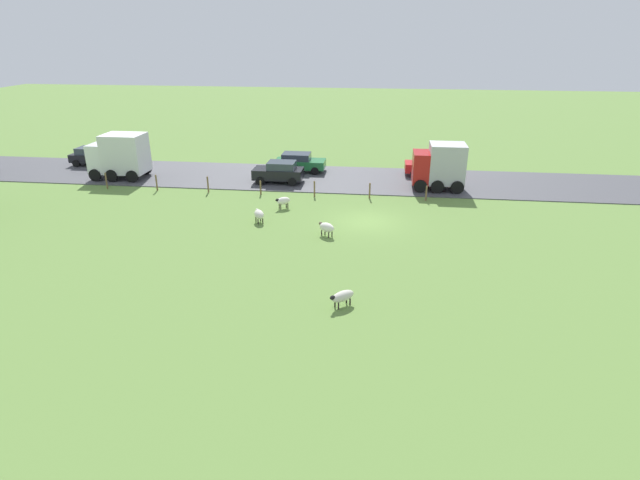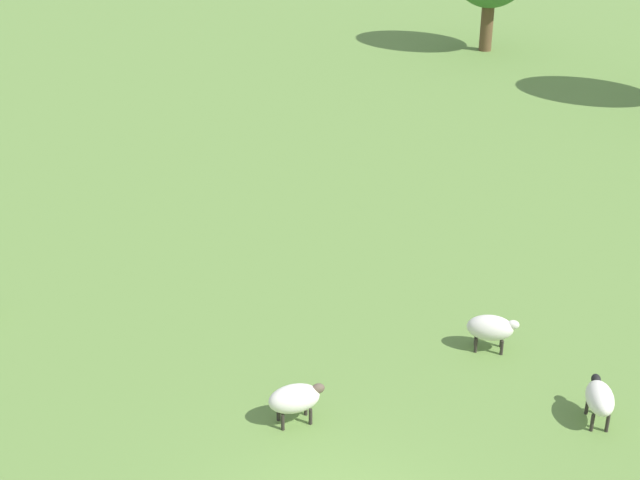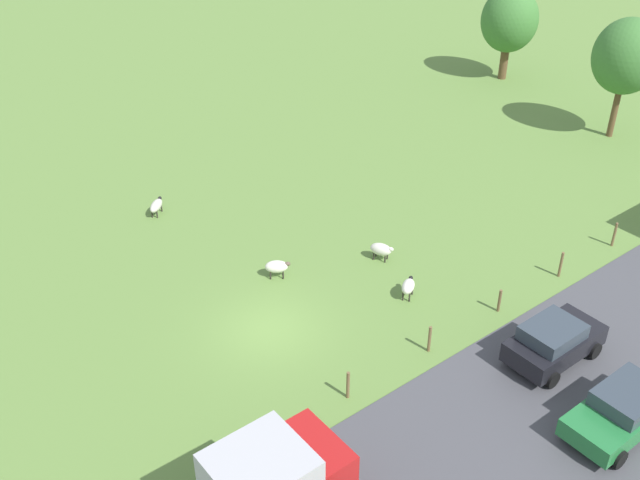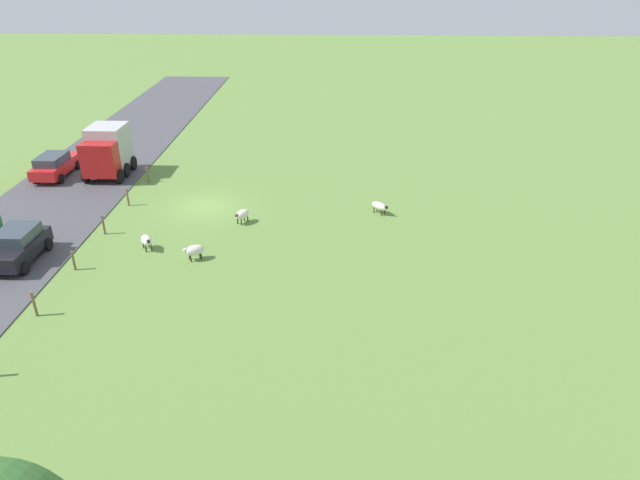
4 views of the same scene
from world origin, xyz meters
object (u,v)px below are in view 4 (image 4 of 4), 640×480
truck_1 (107,151)px  car_1 (17,245)px  sheep_0 (380,206)px  car_3 (55,165)px  sheep_1 (242,215)px  sheep_2 (146,240)px  sheep_3 (194,250)px

truck_1 → car_1: size_ratio=0.98×
sheep_0 → car_3: size_ratio=0.27×
sheep_1 → truck_1: (10.54, -7.39, 1.30)m
sheep_0 → car_1: (18.87, 6.58, 0.43)m
sheep_1 → sheep_2: (4.58, 3.48, 0.01)m
sheep_2 → car_1: (6.16, 1.50, 0.37)m
sheep_2 → car_3: car_3 is taller
sheep_3 → sheep_2: bearing=-19.8°
truck_1 → car_3: bearing=4.8°
car_3 → sheep_1: bearing=153.7°
car_3 → sheep_3: bearing=137.3°
truck_1 → car_1: bearing=89.1°
sheep_1 → truck_1: size_ratio=0.30×
sheep_3 → car_3: bearing=-42.7°
sheep_0 → truck_1: (18.67, -5.79, 1.35)m
car_1 → car_3: bearing=-73.5°
sheep_0 → sheep_2: sheep_2 is taller
sheep_1 → sheep_3: bearing=68.5°
sheep_0 → sheep_2: 13.69m
sheep_2 → truck_1: 12.46m
sheep_1 → sheep_0: bearing=-168.9°
car_1 → sheep_2: bearing=-166.3°
sheep_0 → truck_1: truck_1 is taller
sheep_2 → car_1: bearing=13.7°
car_1 → sheep_3: bearing=-176.9°
truck_1 → sheep_3: bearing=126.4°
truck_1 → car_1: (0.20, 12.37, -0.92)m
sheep_3 → car_1: (8.97, 0.49, 0.38)m
sheep_1 → car_1: 11.84m
sheep_1 → car_1: size_ratio=0.29×
sheep_0 → car_1: car_1 is taller
sheep_2 → sheep_3: size_ratio=0.93×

